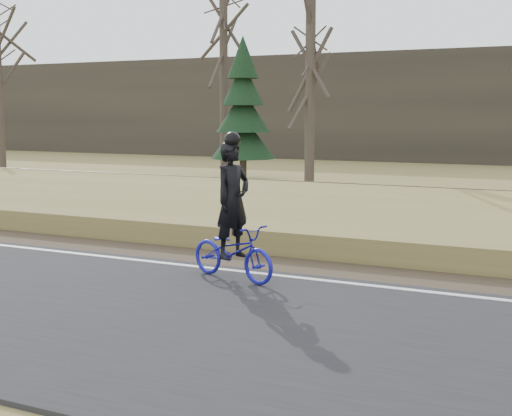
% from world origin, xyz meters
% --- Properties ---
extents(ground, '(120.00, 120.00, 0.00)m').
position_xyz_m(ground, '(0.00, 0.00, 0.00)').
color(ground, olive).
rests_on(ground, ground).
extents(edge_line, '(120.00, 0.12, 0.01)m').
position_xyz_m(edge_line, '(0.00, 0.20, 0.07)').
color(edge_line, silver).
rests_on(edge_line, road).
extents(shoulder, '(120.00, 1.60, 0.04)m').
position_xyz_m(shoulder, '(0.00, 1.20, 0.02)').
color(shoulder, '#473A2B').
rests_on(shoulder, ground).
extents(embankment, '(120.00, 5.00, 0.44)m').
position_xyz_m(embankment, '(0.00, 4.20, 0.22)').
color(embankment, olive).
rests_on(embankment, ground).
extents(ballast, '(120.00, 3.00, 0.45)m').
position_xyz_m(ballast, '(0.00, 8.00, 0.23)').
color(ballast, slate).
rests_on(ballast, ground).
extents(railroad, '(120.00, 2.40, 0.29)m').
position_xyz_m(railroad, '(0.00, 8.00, 0.53)').
color(railroad, black).
rests_on(railroad, ballast).
extents(treeline_backdrop, '(120.00, 4.00, 6.00)m').
position_xyz_m(treeline_backdrop, '(0.00, 30.00, 3.00)').
color(treeline_backdrop, '#383328').
rests_on(treeline_backdrop, ground).
extents(cyclist, '(1.79, 1.04, 2.33)m').
position_xyz_m(cyclist, '(3.70, -0.33, 0.83)').
color(cyclist, '#16179C').
rests_on(cyclist, road).
extents(bare_tree_left, '(0.36, 0.36, 8.22)m').
position_xyz_m(bare_tree_left, '(-6.08, 17.35, 4.11)').
color(bare_tree_left, '#463C34').
rests_on(bare_tree_left, ground).
extents(bare_tree_near_left, '(0.36, 0.36, 7.08)m').
position_xyz_m(bare_tree_near_left, '(-0.75, 14.02, 3.54)').
color(bare_tree_near_left, '#463C34').
rests_on(bare_tree_near_left, ground).
extents(conifer, '(2.60, 2.60, 5.71)m').
position_xyz_m(conifer, '(-4.14, 15.37, 2.70)').
color(conifer, '#463C34').
rests_on(conifer, ground).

